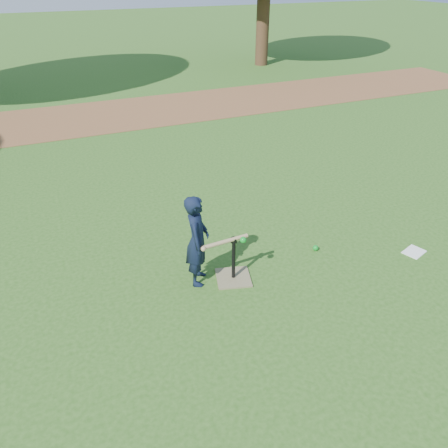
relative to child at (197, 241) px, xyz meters
name	(u,v)px	position (x,y,z in m)	size (l,w,h in m)	color
ground	(249,262)	(0.77, 0.09, -0.60)	(80.00, 80.00, 0.00)	#285116
dirt_strip	(126,113)	(0.77, 7.59, -0.59)	(24.00, 3.00, 0.01)	brown
child	(197,241)	(0.00, 0.00, 0.00)	(0.44, 0.29, 1.20)	black
wiffle_ball_ground	(316,248)	(1.75, -0.03, -0.56)	(0.08, 0.08, 0.08)	#0D9022
clipboard	(414,252)	(2.99, -0.63, -0.59)	(0.30, 0.23, 0.01)	white
batting_tee	(233,271)	(0.42, -0.15, -0.49)	(0.53, 0.53, 0.61)	olive
swing_action	(227,242)	(0.31, -0.19, 0.01)	(0.63, 0.16, 0.08)	tan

